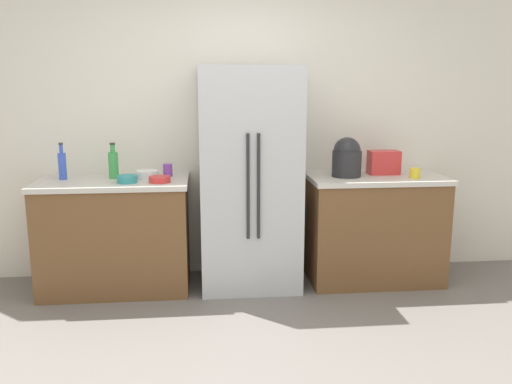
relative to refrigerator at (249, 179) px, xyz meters
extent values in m
plane|color=slate|center=(-0.08, -1.51, -0.90)|extent=(10.68, 10.68, 0.00)
cube|color=silver|center=(-0.08, 0.39, 0.55)|extent=(5.34, 0.10, 2.89)
cube|color=brown|center=(-1.10, 0.01, -0.46)|extent=(1.17, 0.64, 0.87)
cube|color=beige|center=(-1.10, 0.01, -0.01)|extent=(1.20, 0.67, 0.04)
cube|color=brown|center=(1.06, 0.01, -0.46)|extent=(1.10, 0.64, 0.87)
cube|color=beige|center=(1.06, 0.01, -0.01)|extent=(1.13, 0.67, 0.04)
cube|color=#B7BABF|center=(0.00, 0.00, 0.00)|extent=(0.80, 0.65, 1.80)
cylinder|color=#262628|center=(-0.04, -0.34, 0.00)|extent=(0.02, 0.02, 0.81)
cylinder|color=#262628|center=(0.04, -0.34, 0.00)|extent=(0.02, 0.02, 0.81)
cube|color=red|center=(1.15, 0.07, 0.11)|extent=(0.25, 0.16, 0.20)
cylinder|color=#262628|center=(0.80, -0.02, 0.12)|extent=(0.24, 0.24, 0.21)
sphere|color=#262628|center=(0.80, -0.02, 0.23)|extent=(0.22, 0.22, 0.22)
cylinder|color=blue|center=(-1.50, 0.07, 0.12)|extent=(0.06, 0.06, 0.21)
cylinder|color=blue|center=(-1.50, 0.07, 0.26)|extent=(0.03, 0.03, 0.07)
cylinder|color=#333338|center=(-1.50, 0.07, 0.30)|extent=(0.03, 0.03, 0.02)
cylinder|color=green|center=(-1.10, 0.08, 0.12)|extent=(0.08, 0.08, 0.21)
cylinder|color=green|center=(-1.10, 0.08, 0.25)|extent=(0.04, 0.04, 0.06)
cylinder|color=#333338|center=(-1.10, 0.08, 0.29)|extent=(0.04, 0.04, 0.02)
cylinder|color=purple|center=(-0.67, 0.13, 0.06)|extent=(0.08, 0.08, 0.10)
cylinder|color=yellow|center=(1.34, -0.15, 0.05)|extent=(0.09, 0.09, 0.08)
cylinder|color=red|center=(-0.71, -0.14, 0.03)|extent=(0.17, 0.17, 0.05)
cylinder|color=white|center=(-0.83, 0.04, 0.04)|extent=(0.18, 0.18, 0.07)
cylinder|color=teal|center=(-0.96, -0.13, 0.04)|extent=(0.16, 0.16, 0.06)
camera|label=1|loc=(-0.37, -4.26, 0.77)|focal=37.22mm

